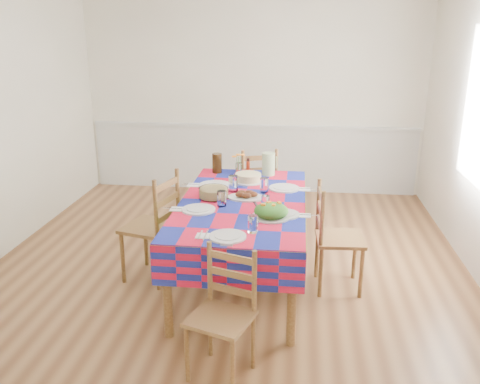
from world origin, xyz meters
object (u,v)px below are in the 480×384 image
object	(u,v)px
green_pitcher	(269,164)
chair_left	(154,227)
tea_pitcher	(217,163)
chair_right	(335,238)
meat_platter	(246,195)
chair_far	(257,190)
dining_table	(243,210)
chair_near	(223,315)

from	to	relation	value
green_pitcher	chair_left	bearing A→B (deg)	-138.86
tea_pitcher	chair_right	size ratio (longest dim) A/B	0.21
green_pitcher	chair_right	bearing A→B (deg)	-52.73
meat_platter	chair_right	world-z (taller)	chair_right
meat_platter	green_pitcher	size ratio (longest dim) A/B	1.43
chair_right	green_pitcher	bearing A→B (deg)	33.95
chair_far	tea_pitcher	bearing A→B (deg)	30.34
green_pitcher	chair_left	size ratio (longest dim) A/B	0.23
green_pitcher	chair_right	size ratio (longest dim) A/B	0.24
meat_platter	chair_far	xyz separation A→B (m)	(-0.01, 1.18, -0.32)
chair_right	tea_pitcher	bearing A→B (deg)	50.24
tea_pitcher	chair_far	world-z (taller)	tea_pitcher
green_pitcher	chair_right	world-z (taller)	green_pitcher
green_pitcher	chair_left	world-z (taller)	chair_left
tea_pitcher	chair_far	bearing A→B (deg)	47.24
tea_pitcher	chair_right	xyz separation A→B (m)	(1.14, -0.85, -0.40)
meat_platter	green_pitcher	distance (m)	0.77
meat_platter	tea_pitcher	bearing A→B (deg)	115.83
chair_left	chair_right	world-z (taller)	chair_left
tea_pitcher	green_pitcher	bearing A→B (deg)	-2.81
dining_table	chair_right	distance (m)	0.82
chair_near	chair_right	size ratio (longest dim) A/B	0.91
chair_near	meat_platter	bearing A→B (deg)	108.71
chair_far	meat_platter	bearing A→B (deg)	73.45
green_pitcher	dining_table	bearing A→B (deg)	-101.30
meat_platter	chair_far	world-z (taller)	chair_far
meat_platter	chair_near	bearing A→B (deg)	-90.32
meat_platter	chair_far	distance (m)	1.22
meat_platter	chair_near	distance (m)	1.36
dining_table	chair_near	size ratio (longest dim) A/B	2.32
chair_near	chair_left	bearing A→B (deg)	141.89
chair_left	chair_near	bearing A→B (deg)	48.17
tea_pitcher	chair_left	size ratio (longest dim) A/B	0.20
tea_pitcher	chair_far	size ratio (longest dim) A/B	0.21
chair_right	dining_table	bearing A→B (deg)	86.49
dining_table	meat_platter	xyz separation A→B (m)	(0.02, 0.06, 0.11)
chair_far	chair_left	xyz separation A→B (m)	(-0.80, -1.26, 0.02)
chair_left	tea_pitcher	bearing A→B (deg)	168.71
chair_far	chair_left	distance (m)	1.49
meat_platter	chair_near	size ratio (longest dim) A/B	0.38
tea_pitcher	chair_near	xyz separation A→B (m)	(0.37, -2.09, -0.45)
tea_pitcher	chair_right	bearing A→B (deg)	-36.44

